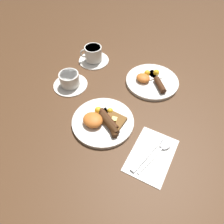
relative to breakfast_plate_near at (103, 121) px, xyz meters
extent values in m
plane|color=#4C301C|center=(0.00, 0.00, -0.02)|extent=(3.00, 3.00, 0.00)
cylinder|color=silver|center=(0.00, 0.00, -0.01)|extent=(0.25, 0.25, 0.01)
cylinder|color=white|center=(-0.04, 0.02, 0.00)|extent=(0.07, 0.07, 0.01)
sphere|color=yellow|center=(-0.04, 0.03, 0.01)|extent=(0.03, 0.03, 0.03)
cylinder|color=white|center=(-0.01, 0.05, 0.00)|extent=(0.06, 0.06, 0.01)
sphere|color=yellow|center=(-0.01, 0.05, 0.01)|extent=(0.02, 0.02, 0.02)
ellipsoid|color=orange|center=(-0.03, -0.03, 0.02)|extent=(0.08, 0.07, 0.04)
cylinder|color=#381E0C|center=(0.05, -0.01, 0.01)|extent=(0.08, 0.07, 0.02)
cylinder|color=#381E0D|center=(0.03, -0.01, 0.01)|extent=(0.11, 0.07, 0.03)
cylinder|color=#442413|center=(0.02, 0.01, 0.01)|extent=(0.11, 0.07, 0.03)
cube|color=brown|center=(0.04, 0.02, 0.01)|extent=(0.08, 0.07, 0.01)
cube|color=#F4E072|center=(0.04, 0.02, 0.02)|extent=(0.03, 0.03, 0.01)
cylinder|color=silver|center=(0.05, 0.32, -0.01)|extent=(0.24, 0.24, 0.01)
cylinder|color=white|center=(0.01, 0.34, 0.00)|extent=(0.08, 0.08, 0.01)
sphere|color=yellow|center=(0.01, 0.34, 0.01)|extent=(0.03, 0.03, 0.03)
cylinder|color=white|center=(0.05, 0.37, 0.00)|extent=(0.07, 0.07, 0.01)
sphere|color=yellow|center=(0.04, 0.37, 0.01)|extent=(0.03, 0.03, 0.03)
ellipsoid|color=orange|center=(0.01, 0.30, 0.01)|extent=(0.06, 0.06, 0.03)
cylinder|color=#442412|center=(0.10, 0.30, 0.01)|extent=(0.08, 0.08, 0.03)
cylinder|color=silver|center=(-0.26, 0.09, -0.01)|extent=(0.16, 0.16, 0.01)
cylinder|color=silver|center=(-0.26, 0.09, 0.02)|extent=(0.09, 0.09, 0.06)
cylinder|color=#9E7047|center=(-0.26, 0.09, 0.05)|extent=(0.08, 0.08, 0.00)
torus|color=silver|center=(-0.29, 0.12, 0.03)|extent=(0.04, 0.03, 0.04)
cylinder|color=silver|center=(-0.28, 0.30, -0.01)|extent=(0.16, 0.16, 0.01)
cylinder|color=silver|center=(-0.28, 0.30, 0.03)|extent=(0.09, 0.09, 0.07)
cylinder|color=#9E7047|center=(-0.28, 0.30, 0.06)|extent=(0.08, 0.08, 0.00)
torus|color=silver|center=(-0.31, 0.27, 0.03)|extent=(0.04, 0.04, 0.05)
cube|color=white|center=(0.23, -0.02, -0.01)|extent=(0.17, 0.22, 0.01)
cube|color=silver|center=(0.22, 0.02, -0.01)|extent=(0.03, 0.11, 0.00)
cube|color=#9E9EA3|center=(0.21, -0.07, -0.01)|extent=(0.03, 0.09, 0.01)
ellipsoid|color=silver|center=(0.25, 0.05, -0.01)|extent=(0.04, 0.06, 0.01)
cube|color=silver|center=(0.23, -0.04, -0.01)|extent=(0.03, 0.13, 0.00)
camera|label=1|loc=(0.33, -0.41, 0.69)|focal=35.00mm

